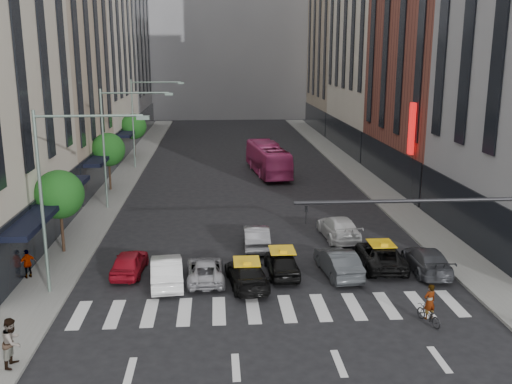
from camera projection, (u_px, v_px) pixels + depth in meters
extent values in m
plane|color=black|center=(278.00, 324.00, 25.32)|extent=(160.00, 160.00, 0.00)
cube|color=slate|center=(121.00, 180.00, 53.57)|extent=(3.00, 96.00, 0.15)
cube|color=slate|center=(362.00, 177.00, 55.18)|extent=(3.00, 96.00, 0.15)
cube|color=tan|center=(44.00, 50.00, 48.42)|extent=(8.00, 16.00, 24.00)
cube|color=gray|center=(115.00, 30.00, 83.56)|extent=(8.00, 18.00, 30.00)
cube|color=brown|center=(439.00, 38.00, 49.60)|extent=(8.00, 18.00, 26.00)
cube|color=tan|center=(343.00, 38.00, 86.19)|extent=(8.00, 18.00, 28.00)
cube|color=gray|center=(228.00, 18.00, 103.43)|extent=(30.00, 10.00, 36.00)
cylinder|color=black|center=(62.00, 226.00, 33.77)|extent=(0.18, 0.18, 3.15)
sphere|color=#164D16|center=(59.00, 194.00, 33.31)|extent=(2.88, 2.88, 2.88)
cylinder|color=black|center=(110.00, 172.00, 49.28)|extent=(0.18, 0.18, 3.15)
sphere|color=#164D16|center=(108.00, 150.00, 48.82)|extent=(2.88, 2.88, 2.88)
cylinder|color=black|center=(135.00, 143.00, 64.78)|extent=(0.18, 0.18, 3.15)
sphere|color=#164D16|center=(134.00, 126.00, 64.32)|extent=(2.88, 2.88, 2.88)
cylinder|color=gray|center=(42.00, 204.00, 27.32)|extent=(0.16, 0.16, 9.00)
cylinder|color=gray|center=(89.00, 116.00, 26.50)|extent=(5.00, 0.12, 0.12)
cube|color=gray|center=(143.00, 118.00, 26.70)|extent=(0.60, 0.25, 0.18)
cylinder|color=gray|center=(104.00, 150.00, 42.83)|extent=(0.16, 0.16, 9.00)
cylinder|color=gray|center=(135.00, 93.00, 42.01)|extent=(5.00, 0.12, 0.12)
cube|color=gray|center=(169.00, 94.00, 42.21)|extent=(0.60, 0.25, 0.18)
cylinder|color=gray|center=(133.00, 124.00, 58.33)|extent=(0.16, 0.16, 9.00)
cylinder|color=gray|center=(156.00, 82.00, 57.51)|extent=(5.00, 0.12, 0.12)
cube|color=gray|center=(181.00, 83.00, 57.71)|extent=(0.60, 0.25, 0.18)
cylinder|color=black|center=(415.00, 201.00, 23.36)|extent=(10.00, 0.16, 0.16)
imported|color=black|center=(306.00, 215.00, 23.17)|extent=(0.13, 0.16, 0.80)
cube|color=red|center=(412.00, 129.00, 44.17)|extent=(0.30, 0.70, 4.00)
imported|color=maroon|center=(129.00, 262.00, 30.89)|extent=(1.84, 4.00, 1.33)
imported|color=white|center=(167.00, 270.00, 29.51)|extent=(2.00, 4.64, 1.48)
imported|color=#ADADB3|center=(205.00, 270.00, 30.01)|extent=(2.07, 4.24, 1.16)
imported|color=black|center=(247.00, 274.00, 29.29)|extent=(2.38, 4.71, 1.31)
imported|color=black|center=(282.00, 263.00, 30.75)|extent=(1.74, 4.11, 1.39)
imported|color=#373A3E|center=(338.00, 262.00, 30.71)|extent=(1.99, 4.58, 1.46)
imported|color=black|center=(381.00, 255.00, 31.91)|extent=(2.54, 5.01, 1.36)
imported|color=#3D3F44|center=(427.00, 260.00, 31.20)|extent=(2.14, 4.73, 1.35)
imported|color=gray|center=(256.00, 237.00, 35.03)|extent=(1.58, 4.37, 1.43)
imported|color=silver|center=(339.00, 228.00, 36.82)|extent=(2.29, 5.12, 1.46)
imported|color=#D73F86|center=(268.00, 159.00, 56.43)|extent=(3.75, 11.06, 3.02)
imported|color=black|center=(429.00, 315.00, 25.22)|extent=(1.01, 1.70, 0.84)
imported|color=gray|center=(431.00, 289.00, 24.92)|extent=(0.68, 0.55, 1.62)
imported|color=gray|center=(12.00, 342.00, 21.44)|extent=(0.81, 1.00, 1.93)
imported|color=gray|center=(28.00, 264.00, 29.97)|extent=(0.94, 0.86, 1.55)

